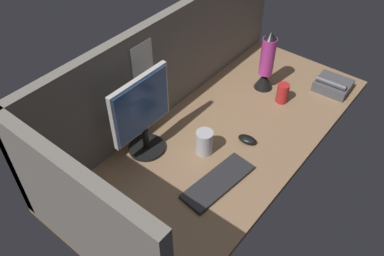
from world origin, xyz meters
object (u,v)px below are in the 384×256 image
Objects in this scene: mug_red_plastic at (283,93)px; mug_steel at (204,142)px; keyboard at (218,182)px; monitor at (142,114)px; desk_phone at (333,85)px; lava_lamp at (266,65)px; mouse at (247,139)px.

mug_steel is at bearing 170.12° from mug_red_plastic.
mug_red_plastic is at bearing 12.33° from keyboard.
mug_red_plastic is at bearing -24.50° from monitor.
desk_phone is at bearing -17.97° from mug_steel.
desk_phone is (22.70, -32.43, -11.90)cm from lava_lamp.
mug_steel reaches higher than keyboard.
mouse is at bearing 167.46° from desk_phone.
lava_lamp is (62.83, 4.70, 8.79)cm from mug_steel.
monitor is 81.82cm from lava_lamp.
mug_steel reaches higher than mug_red_plastic.
lava_lamp is 1.82× the size of desk_phone.
desk_phone is at bearing -55.02° from lava_lamp.
monitor reaches higher than mug_red_plastic.
mouse is at bearing -46.28° from monitor.
monitor is at bearing 155.50° from mug_red_plastic.
mug_steel is at bearing -55.39° from monitor.
keyboard is (4.32, -40.97, -21.63)cm from monitor.
mug_red_plastic is at bearing 147.47° from desk_phone.
monitor is 3.35× the size of mug_steel.
lava_lamp is at bearing 71.35° from mug_red_plastic.
mug_red_plastic reaches higher than desk_phone.
mug_red_plastic is 0.90× the size of mug_steel.
monitor is 33.15cm from mug_steel.
mouse is at bearing 14.59° from keyboard.
monitor is at bearing 102.50° from keyboard.
keyboard is 70.43cm from mug_red_plastic.
lava_lamp is at bearing 14.31° from mouse.
monitor is 1.17× the size of lava_lamp.
mug_red_plastic is 58.72cm from mug_steel.
monitor is at bearing 126.37° from mouse.
desk_phone is (97.60, -10.51, 2.19)cm from keyboard.
mug_steel is (-57.84, 10.08, 0.61)cm from mug_red_plastic.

